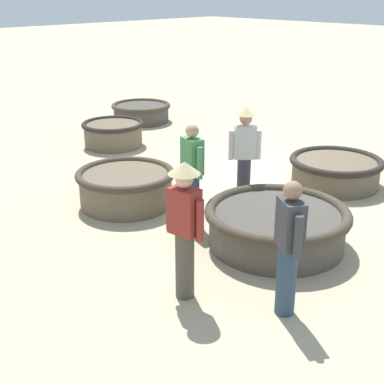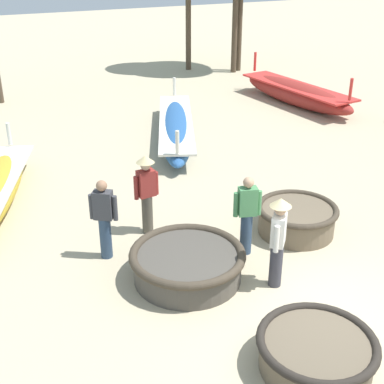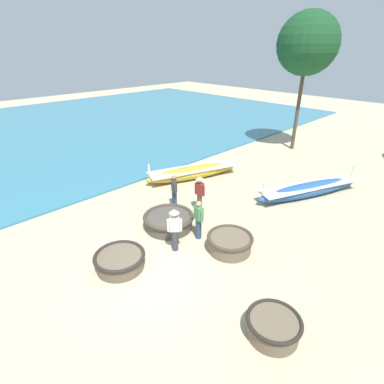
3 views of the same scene
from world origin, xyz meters
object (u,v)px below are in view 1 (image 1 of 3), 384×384
Objects in this scene: coracle_far_right at (126,186)px; fisherman_hauling at (185,222)px; coracle_beside_post at (277,225)px; coracle_front_right at (335,170)px; coracle_center at (113,133)px; fisherman_crouching at (192,172)px; fisherman_with_hat at (289,246)px; fisherman_standing_left at (245,150)px; coracle_weathered at (141,112)px.

coracle_far_right is 0.99× the size of fisherman_hauling.
coracle_beside_post is 1.21× the size of coracle_front_right.
coracle_front_right is (-4.93, -1.35, -0.01)m from coracle_center.
fisherman_with_hat is at bearing 158.78° from fisherman_crouching.
coracle_far_right reaches higher than coracle_center.
fisherman_crouching is 0.94× the size of fisherman_standing_left.
coracle_weathered is at bearing -32.71° from fisherman_crouching.
fisherman_hauling is 1.06× the size of fisherman_with_hat.
fisherman_standing_left is (-0.06, -1.13, 0.12)m from fisherman_crouching.
fisherman_with_hat is at bearing 150.51° from coracle_weathered.
fisherman_hauling is at bearing 144.00° from coracle_weathered.
fisherman_standing_left is (0.56, 1.92, 0.67)m from coracle_front_right.
fisherman_crouching is at bearing -46.80° from fisherman_hauling.
coracle_beside_post is 1.24× the size of coracle_far_right.
coracle_center is at bearing -7.54° from fisherman_standing_left.
coracle_front_right is at bearing -164.74° from coracle_center.
fisherman_hauling is at bearing 155.27° from coracle_far_right.
coracle_beside_post is at bearing -166.32° from fisherman_crouching.
coracle_front_right is 1.02× the size of coracle_far_right.
fisherman_hauling reaches higher than coracle_beside_post.
coracle_center is 4.67m from fisherman_crouching.
coracle_center is 2.37m from coracle_weathered.
coracle_center reaches higher than coracle_front_right.
coracle_front_right is 1.07× the size of fisherman_with_hat.
fisherman_with_hat reaches higher than coracle_front_right.
fisherman_standing_left is (-1.38, -1.38, 0.63)m from coracle_far_right.
coracle_front_right is at bearing 174.64° from coracle_weathered.
coracle_center reaches higher than coracle_weathered.
coracle_beside_post is 1.76m from fisherman_with_hat.
coracle_center is 5.83m from coracle_beside_post.
coracle_far_right is at bearing 10.80° from fisherman_crouching.
fisherman_standing_left is at bearing 156.32° from coracle_weathered.
fisherman_hauling reaches higher than coracle_far_right.
coracle_beside_post is 2.82m from coracle_front_right.
coracle_center is at bearing 125.18° from coracle_weathered.
coracle_beside_post reaches higher than coracle_front_right.
fisherman_hauling is 2.97m from fisherman_standing_left.
coracle_far_right is (1.94, 3.31, 0.04)m from coracle_front_right.
coracle_weathered is at bearing -36.00° from fisherman_hauling.
fisherman_crouching is at bearing 86.99° from fisherman_standing_left.
fisherman_with_hat is (-8.12, 4.60, 0.57)m from coracle_weathered.
fisherman_hauling is at bearing 92.03° from coracle_beside_post.
fisherman_standing_left reaches higher than coracle_center.
coracle_beside_post is 1.30× the size of fisherman_with_hat.
coracle_far_right is at bearing -10.52° from fisherman_with_hat.
coracle_front_right is at bearing -65.49° from fisherman_with_hat.
coracle_weathered is (4.36, -3.90, -0.06)m from coracle_far_right.
fisherman_with_hat is at bearing 114.51° from coracle_front_right.
fisherman_with_hat is at bearing 169.48° from coracle_far_right.
coracle_center is at bearing -33.19° from coracle_far_right.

